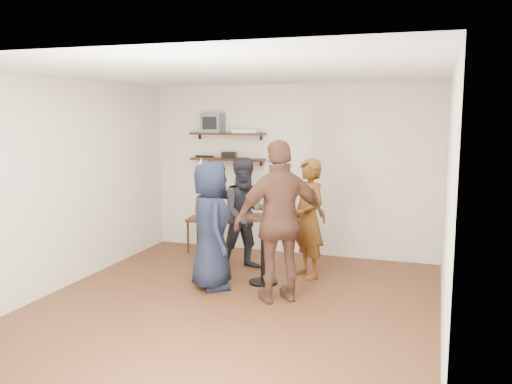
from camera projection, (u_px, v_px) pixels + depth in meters
room at (232, 193)px, 5.99m from camera, size 4.58×5.08×2.68m
shelf_upper at (227, 134)px, 8.45m from camera, size 1.20×0.25×0.04m
shelf_lower at (228, 159)px, 8.51m from camera, size 1.20×0.25×0.04m
crt_monitor at (213, 123)px, 8.50m from camera, size 0.32×0.30×0.30m
dvd_deck at (246, 131)px, 8.34m from camera, size 0.40×0.24×0.06m
radio at (229, 155)px, 8.49m from camera, size 0.22×0.10×0.10m
power_strip at (205, 156)px, 8.68m from camera, size 0.30×0.05×0.03m
side_table at (203, 223)px, 8.51m from camera, size 0.52×0.52×0.54m
vase_lilies at (203, 199)px, 8.45m from camera, size 0.19×0.20×0.97m
drinks_table at (263, 240)px, 6.90m from camera, size 0.48×0.48×0.88m
wine_glass_fl at (257, 206)px, 6.83m from camera, size 0.07×0.07×0.20m
wine_glass_fr at (267, 206)px, 6.78m from camera, size 0.07×0.07×0.20m
wine_glass_bl at (263, 205)px, 6.91m from camera, size 0.06×0.06×0.19m
wine_glass_br at (266, 205)px, 6.83m from camera, size 0.07×0.07×0.22m
person_plaid at (309, 218)px, 7.16m from camera, size 0.68×0.68×1.58m
person_dark at (246, 214)px, 7.50m from camera, size 0.97×0.94×1.57m
person_navy at (211, 225)px, 6.69m from camera, size 0.85×0.93×1.59m
person_brown at (281, 222)px, 6.21m from camera, size 1.17×1.01×1.88m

